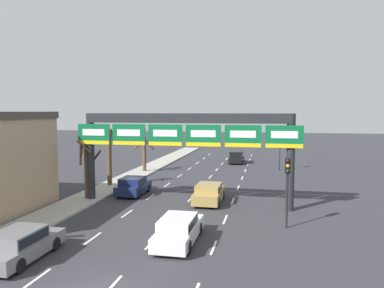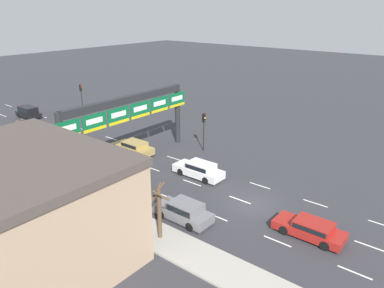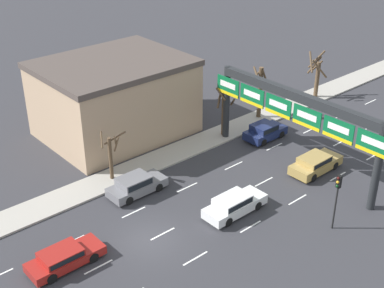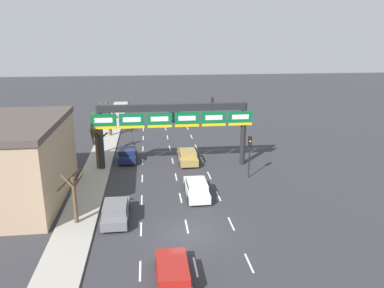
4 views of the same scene
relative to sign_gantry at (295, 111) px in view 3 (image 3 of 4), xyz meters
The scene contains 15 objects.
ground_plane 14.90m from the sign_gantry, 90.00° to the right, with size 220.00×220.00×0.00m, color #333338.
sidewalk_left 16.89m from the sign_gantry, 119.74° to the right, with size 2.80×110.00×0.15m.
lane_dashes 5.13m from the sign_gantry, 90.00° to the right, with size 6.72×67.00×0.01m.
sign_gantry is the anchor object (origin of this frame).
building_near 16.25m from the sign_gantry, 155.46° to the right, with size 10.00×12.53×6.82m.
car_grey 13.26m from the sign_gantry, 114.36° to the right, with size 1.89×4.50×1.47m.
car_navy 7.02m from the sign_gantry, 153.07° to the left, with size 1.94×3.95×1.46m.
car_gold 4.79m from the sign_gantry, 37.81° to the left, with size 1.93×4.69×1.41m.
car_white 8.97m from the sign_gantry, 79.67° to the right, with size 1.83×4.86×1.43m.
car_red 20.03m from the sign_gantry, 94.26° to the right, with size 1.89×4.74×1.24m.
traffic_light_mid_block 8.35m from the sign_gantry, 29.55° to the right, with size 0.30×0.35×4.15m.
tree_bare_closest 8.15m from the sign_gantry, behind, with size 1.87×1.87×4.70m.
tree_bare_second 14.36m from the sign_gantry, 124.77° to the right, with size 2.06×2.17×3.89m.
tree_bare_third 15.89m from the sign_gantry, 120.22° to the left, with size 2.49×2.49×4.75m.
tree_bare_furthest 10.09m from the sign_gantry, 147.24° to the left, with size 1.20×1.55×5.17m.
Camera 3 is at (22.87, -16.38, 21.86)m, focal length 50.00 mm.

